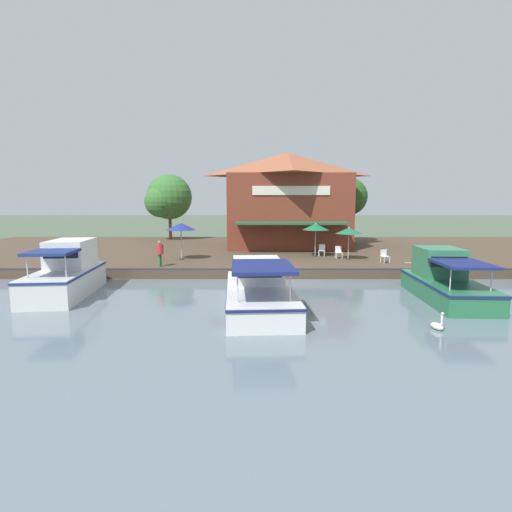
# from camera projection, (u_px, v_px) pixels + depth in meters

# --- Properties ---
(ground_plane) EXTENTS (220.00, 220.00, 0.00)m
(ground_plane) POSITION_uv_depth(u_px,v_px,m) (271.00, 280.00, 23.18)
(ground_plane) COLOR #4C5B47
(quay_deck) EXTENTS (22.00, 56.00, 0.60)m
(quay_deck) POSITION_uv_depth(u_px,v_px,m) (266.00, 252.00, 34.04)
(quay_deck) COLOR #4C3D2D
(quay_deck) RESTS_ON ground
(quay_edge_fender) EXTENTS (0.20, 50.40, 0.10)m
(quay_edge_fender) POSITION_uv_depth(u_px,v_px,m) (271.00, 269.00, 23.19)
(quay_edge_fender) COLOR #2D2D33
(quay_edge_fender) RESTS_ON quay_deck
(waterfront_restaurant) EXTENTS (11.13, 10.60, 8.23)m
(waterfront_restaurant) POSITION_uv_depth(u_px,v_px,m) (287.00, 199.00, 35.65)
(waterfront_restaurant) COLOR brown
(waterfront_restaurant) RESTS_ON quay_deck
(patio_umbrella_far_corner) EXTENTS (1.81, 1.81, 2.22)m
(patio_umbrella_far_corner) POSITION_uv_depth(u_px,v_px,m) (349.00, 231.00, 27.20)
(patio_umbrella_far_corner) COLOR #B7B7B7
(patio_umbrella_far_corner) RESTS_ON quay_deck
(patio_umbrella_by_entrance) EXTENTS (2.02, 2.02, 2.55)m
(patio_umbrella_by_entrance) POSITION_uv_depth(u_px,v_px,m) (181.00, 227.00, 27.18)
(patio_umbrella_by_entrance) COLOR #B7B7B7
(patio_umbrella_by_entrance) RESTS_ON quay_deck
(patio_umbrella_back_row) EXTENTS (1.89, 1.89, 2.41)m
(patio_umbrella_back_row) POSITION_uv_depth(u_px,v_px,m) (316.00, 227.00, 28.70)
(patio_umbrella_back_row) COLOR #B7B7B7
(patio_umbrella_back_row) RESTS_ON quay_deck
(cafe_chair_far_corner_seat) EXTENTS (0.58, 0.58, 0.85)m
(cafe_chair_far_corner_seat) POSITION_uv_depth(u_px,v_px,m) (431.00, 255.00, 26.08)
(cafe_chair_far_corner_seat) COLOR white
(cafe_chair_far_corner_seat) RESTS_ON quay_deck
(cafe_chair_beside_entrance) EXTENTS (0.45, 0.45, 0.85)m
(cafe_chair_beside_entrance) POSITION_uv_depth(u_px,v_px,m) (421.00, 256.00, 25.71)
(cafe_chair_beside_entrance) COLOR white
(cafe_chair_beside_entrance) RESTS_ON quay_deck
(cafe_chair_facing_river) EXTENTS (0.53, 0.53, 0.85)m
(cafe_chair_facing_river) POSITION_uv_depth(u_px,v_px,m) (322.00, 250.00, 29.01)
(cafe_chair_facing_river) COLOR white
(cafe_chair_facing_river) RESTS_ON quay_deck
(cafe_chair_under_first_umbrella) EXTENTS (0.44, 0.44, 0.85)m
(cafe_chair_under_first_umbrella) POSITION_uv_depth(u_px,v_px,m) (339.00, 252.00, 27.93)
(cafe_chair_under_first_umbrella) COLOR white
(cafe_chair_under_first_umbrella) RESTS_ON quay_deck
(cafe_chair_mid_patio) EXTENTS (0.55, 0.55, 0.85)m
(cafe_chair_mid_patio) POSITION_uv_depth(u_px,v_px,m) (385.00, 255.00, 25.91)
(cafe_chair_mid_patio) COLOR white
(cafe_chair_mid_patio) RESTS_ON quay_deck
(person_mid_patio) EXTENTS (0.45, 0.45, 1.59)m
(person_mid_patio) POSITION_uv_depth(u_px,v_px,m) (160.00, 251.00, 24.33)
(person_mid_patio) COLOR #337547
(person_mid_patio) RESTS_ON quay_deck
(motorboat_second_along) EXTENTS (6.93, 2.86, 2.59)m
(motorboat_second_along) POSITION_uv_depth(u_px,v_px,m) (70.00, 273.00, 19.71)
(motorboat_second_along) COLOR silver
(motorboat_second_along) RESTS_ON river_water
(motorboat_far_downstream) EXTENTS (8.75, 3.16, 2.10)m
(motorboat_far_downstream) POSITION_uv_depth(u_px,v_px,m) (258.00, 287.00, 17.78)
(motorboat_far_downstream) COLOR white
(motorboat_far_downstream) RESTS_ON river_water
(motorboat_nearest_quay) EXTENTS (7.17, 2.64, 2.29)m
(motorboat_nearest_quay) POSITION_uv_depth(u_px,v_px,m) (441.00, 280.00, 18.89)
(motorboat_nearest_quay) COLOR #287047
(motorboat_nearest_quay) RESTS_ON river_water
(swan) EXTENTS (0.62, 0.44, 0.69)m
(swan) POSITION_uv_depth(u_px,v_px,m) (437.00, 326.00, 14.02)
(swan) COLOR white
(swan) RESTS_ON river_water
(tree_behind_restaurant) EXTENTS (3.87, 3.68, 6.26)m
(tree_behind_restaurant) POSITION_uv_depth(u_px,v_px,m) (347.00, 198.00, 38.78)
(tree_behind_restaurant) COLOR brown
(tree_behind_restaurant) RESTS_ON quay_deck
(tree_upstream_bank) EXTENTS (4.88, 4.65, 6.74)m
(tree_upstream_bank) POSITION_uv_depth(u_px,v_px,m) (167.00, 198.00, 41.10)
(tree_upstream_bank) COLOR brown
(tree_upstream_bank) RESTS_ON quay_deck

